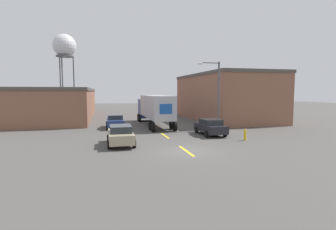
# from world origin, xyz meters

# --- Properties ---
(ground_plane) EXTENTS (160.00, 160.00, 0.00)m
(ground_plane) POSITION_xyz_m (0.00, 0.00, 0.00)
(ground_plane) COLOR #4C4947
(road_centerline) EXTENTS (0.20, 16.91, 0.01)m
(road_centerline) POSITION_xyz_m (0.00, 6.94, 0.00)
(road_centerline) COLOR yellow
(road_centerline) RESTS_ON ground_plane
(warehouse_left) EXTENTS (11.56, 28.49, 4.74)m
(warehouse_left) POSITION_xyz_m (-13.22, 28.15, 2.38)
(warehouse_left) COLOR brown
(warehouse_left) RESTS_ON ground_plane
(warehouse_right) EXTENTS (9.63, 19.39, 6.89)m
(warehouse_right) POSITION_xyz_m (12.25, 19.65, 3.45)
(warehouse_right) COLOR brown
(warehouse_right) RESTS_ON ground_plane
(semi_truck) EXTENTS (2.80, 12.66, 3.76)m
(semi_truck) POSITION_xyz_m (0.45, 14.82, 2.26)
(semi_truck) COLOR navy
(semi_truck) RESTS_ON ground_plane
(parked_car_left_far) EXTENTS (2.07, 4.36, 1.57)m
(parked_car_left_far) POSITION_xyz_m (-4.41, 13.43, 0.82)
(parked_car_left_far) COLOR navy
(parked_car_left_far) RESTS_ON ground_plane
(parked_car_left_near) EXTENTS (2.07, 4.36, 1.57)m
(parked_car_left_near) POSITION_xyz_m (-4.41, 3.41, 0.82)
(parked_car_left_near) COLOR tan
(parked_car_left_near) RESTS_ON ground_plane
(parked_car_right_near) EXTENTS (2.07, 4.36, 1.57)m
(parked_car_right_near) POSITION_xyz_m (4.41, 6.26, 0.82)
(parked_car_right_near) COLOR black
(parked_car_right_near) RESTS_ON ground_plane
(water_tower) EXTENTS (5.25, 5.25, 17.47)m
(water_tower) POSITION_xyz_m (-14.20, 48.16, 14.60)
(water_tower) COLOR #47474C
(water_tower) RESTS_ON ground_plane
(street_lamp) EXTENTS (2.56, 0.32, 7.47)m
(street_lamp) POSITION_xyz_m (6.33, 9.35, 4.37)
(street_lamp) COLOR #4C4C51
(street_lamp) RESTS_ON ground_plane
(fire_hydrant) EXTENTS (0.22, 0.22, 1.01)m
(fire_hydrant) POSITION_xyz_m (6.19, 2.81, 0.50)
(fire_hydrant) COLOR gold
(fire_hydrant) RESTS_ON ground_plane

